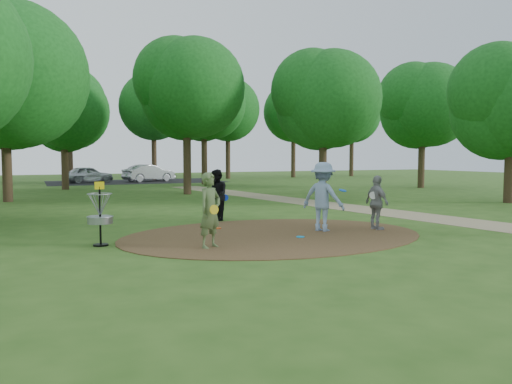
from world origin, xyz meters
name	(u,v)px	position (x,y,z in m)	size (l,w,h in m)	color
ground	(274,235)	(0.00, 0.00, 0.00)	(100.00, 100.00, 0.00)	#2D5119
dirt_clearing	(274,235)	(0.00, 0.00, 0.01)	(8.40, 8.40, 0.02)	#47301C
footpath	(411,215)	(6.50, 2.00, 0.01)	(2.00, 40.00, 0.01)	#8C7A5B
parking_lot	(136,182)	(2.00, 30.00, 0.00)	(14.00, 8.00, 0.01)	black
player_observer_with_disc	(210,211)	(-2.20, -1.07, 0.88)	(0.77, 0.69, 1.77)	#566B3E
player_throwing_with_disc	(323,197)	(1.58, 0.07, 0.99)	(1.47, 1.47, 1.98)	#7F98BD
player_walking_with_disc	(217,195)	(-0.37, 3.55, 0.86)	(0.73, 0.85, 1.71)	black
player_waiting_with_disc	(377,203)	(3.14, -0.37, 0.80)	(0.49, 0.94, 1.59)	gray
disc_ground_blue	(300,237)	(0.44, -0.67, 0.03)	(0.22, 0.22, 0.02)	#0D95E0
disc_ground_red	(218,228)	(-1.02, 1.70, 0.03)	(0.22, 0.22, 0.02)	#E24E16
car_left	(88,174)	(-1.82, 29.95, 0.66)	(1.56, 3.87, 1.32)	#B7BCC0
car_right	(149,173)	(3.02, 29.63, 0.71)	(1.51, 4.33, 1.43)	#98999F
disc_golf_basket	(100,210)	(-4.50, 0.30, 0.87)	(0.63, 0.63, 1.54)	black
tree_ring	(222,86)	(1.78, 8.79, 5.21)	(36.94, 45.25, 9.06)	#332316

